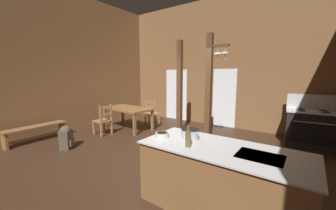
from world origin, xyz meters
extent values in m
cube|color=#382316|center=(0.00, 0.00, -0.05)|extent=(8.22, 7.80, 0.10)
cube|color=brown|center=(0.00, 3.57, 2.25)|extent=(8.22, 0.14, 4.50)
cube|color=brown|center=(-3.78, 0.00, 2.25)|extent=(0.14, 7.80, 4.50)
cube|color=white|center=(-1.67, 3.50, 1.02)|extent=(1.00, 0.01, 2.05)
cube|color=white|center=(0.37, 3.50, 1.02)|extent=(0.84, 0.01, 2.05)
cube|color=brown|center=(1.95, -0.88, 0.44)|extent=(2.10, 0.90, 0.87)
cube|color=silver|center=(1.95, -0.88, 0.88)|extent=(2.16, 0.96, 0.02)
cube|color=black|center=(2.42, -0.88, 0.89)|extent=(0.52, 0.40, 0.00)
cube|color=black|center=(1.95, -0.45, 0.05)|extent=(2.00, 0.04, 0.10)
cube|color=black|center=(2.93, 2.89, 0.45)|extent=(1.17, 0.86, 0.90)
cube|color=black|center=(2.96, 2.50, 0.42)|extent=(0.93, 0.09, 0.52)
cylinder|color=silver|center=(2.96, 2.48, 0.70)|extent=(0.82, 0.10, 0.02)
cube|color=silver|center=(2.93, 2.89, 0.92)|extent=(1.21, 0.90, 0.03)
cube|color=silver|center=(2.89, 3.24, 1.12)|extent=(1.14, 0.15, 0.40)
cylinder|color=black|center=(3.19, 2.76, 0.94)|extent=(0.22, 0.22, 0.01)
cylinder|color=black|center=(2.69, 2.71, 0.94)|extent=(0.22, 0.22, 0.01)
cylinder|color=black|center=(3.16, 3.06, 0.94)|extent=(0.22, 0.22, 0.01)
cylinder|color=black|center=(2.67, 3.01, 0.94)|extent=(0.22, 0.22, 0.01)
cylinder|color=black|center=(3.29, 2.52, 0.82)|extent=(0.05, 0.03, 0.04)
cylinder|color=black|center=(3.07, 2.50, 0.82)|extent=(0.05, 0.03, 0.04)
cylinder|color=black|center=(2.85, 2.48, 0.82)|extent=(0.05, 0.03, 0.04)
cylinder|color=black|center=(2.64, 2.46, 0.82)|extent=(0.05, 0.03, 0.04)
cube|color=brown|center=(0.74, 1.34, 1.43)|extent=(0.15, 0.15, 2.85)
cube|color=brown|center=(0.94, 1.35, 2.53)|extent=(0.55, 0.11, 0.06)
cylinder|color=silver|center=(0.95, 1.35, 2.45)|extent=(0.01, 0.01, 0.16)
cylinder|color=silver|center=(0.95, 1.35, 2.35)|extent=(0.21, 0.21, 0.04)
cylinder|color=silver|center=(0.95, 1.35, 2.27)|extent=(0.02, 0.02, 0.14)
cylinder|color=silver|center=(1.13, 1.36, 2.46)|extent=(0.01, 0.01, 0.16)
cylinder|color=silver|center=(1.13, 1.36, 2.36)|extent=(0.18, 0.18, 0.04)
cylinder|color=silver|center=(1.13, 1.36, 2.28)|extent=(0.02, 0.02, 0.14)
cube|color=brown|center=(-0.37, 1.73, 1.43)|extent=(0.14, 0.14, 2.85)
cube|color=brown|center=(-2.15, 1.23, 0.71)|extent=(1.75, 1.00, 0.06)
cube|color=brown|center=(-2.92, 1.67, 0.34)|extent=(0.08, 0.08, 0.68)
cube|color=brown|center=(-1.34, 1.57, 0.34)|extent=(0.08, 0.08, 0.68)
cube|color=brown|center=(-2.96, 0.89, 0.34)|extent=(0.08, 0.08, 0.68)
cube|color=brown|center=(-1.39, 0.80, 0.34)|extent=(0.08, 0.08, 0.68)
cube|color=#9E7044|center=(-1.82, 2.12, 0.43)|extent=(0.60, 0.60, 0.04)
cube|color=#9E7044|center=(-1.56, 2.19, 0.21)|extent=(0.07, 0.07, 0.41)
cube|color=#9E7044|center=(-1.75, 1.86, 0.21)|extent=(0.07, 0.07, 0.41)
cube|color=#9E7044|center=(-1.90, 2.37, 0.47)|extent=(0.07, 0.07, 0.95)
cube|color=#9E7044|center=(-2.08, 2.04, 0.47)|extent=(0.07, 0.07, 0.95)
cube|color=#9E7044|center=(-1.99, 2.21, 0.84)|extent=(0.22, 0.35, 0.07)
cube|color=#9E7044|center=(-1.99, 2.21, 0.65)|extent=(0.22, 0.35, 0.07)
cube|color=#9E7044|center=(-2.32, 0.33, 0.43)|extent=(0.44, 0.44, 0.04)
cube|color=#9E7044|center=(-2.51, 0.14, 0.21)|extent=(0.05, 0.05, 0.41)
cube|color=#9E7044|center=(-2.51, 0.52, 0.21)|extent=(0.05, 0.05, 0.41)
cube|color=#9E7044|center=(-2.13, 0.14, 0.47)|extent=(0.05, 0.05, 0.95)
cube|color=#9E7044|center=(-2.13, 0.52, 0.47)|extent=(0.05, 0.05, 0.95)
cube|color=#9E7044|center=(-2.13, 0.33, 0.84)|extent=(0.04, 0.38, 0.07)
cube|color=#9E7044|center=(-2.13, 0.33, 0.65)|extent=(0.04, 0.38, 0.07)
cube|color=brown|center=(-3.26, -1.16, 0.42)|extent=(0.43, 1.58, 0.04)
cube|color=brown|center=(-3.23, -1.88, 0.20)|extent=(0.31, 0.07, 0.40)
cube|color=brown|center=(-3.29, -0.44, 0.20)|extent=(0.31, 0.07, 0.40)
cube|color=brown|center=(-3.26, -1.16, 0.12)|extent=(0.12, 1.37, 0.06)
cube|color=#4C4233|center=(-2.02, -0.96, 0.24)|extent=(0.37, 0.39, 0.48)
cube|color=#4C4233|center=(-1.92, -0.88, 0.17)|extent=(0.19, 0.21, 0.17)
cylinder|color=black|center=(-2.18, -0.97, 0.24)|extent=(0.06, 0.06, 0.38)
cylinder|color=black|center=(-2.06, -1.12, 0.24)|extent=(0.06, 0.06, 0.38)
sphere|color=#4C4233|center=(-2.02, -0.96, 0.46)|extent=(0.38, 0.38, 0.27)
cylinder|color=silver|center=(1.43, -0.81, 0.96)|extent=(0.25, 0.25, 0.15)
cylinder|color=black|center=(1.43, -0.81, 1.04)|extent=(0.26, 0.26, 0.01)
cylinder|color=silver|center=(1.29, -0.81, 1.00)|extent=(0.05, 0.02, 0.02)
cylinder|color=silver|center=(1.57, -0.81, 1.00)|extent=(0.05, 0.02, 0.02)
cylinder|color=silver|center=(1.04, -0.99, 0.93)|extent=(0.21, 0.21, 0.07)
cylinder|color=black|center=(1.04, -0.99, 0.97)|extent=(0.17, 0.17, 0.00)
cylinder|color=brown|center=(1.57, -1.11, 1.00)|extent=(0.08, 0.08, 0.21)
cylinder|color=brown|center=(1.57, -1.11, 1.14)|extent=(0.03, 0.03, 0.08)
camera|label=1|loc=(2.83, -3.30, 1.84)|focal=21.03mm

